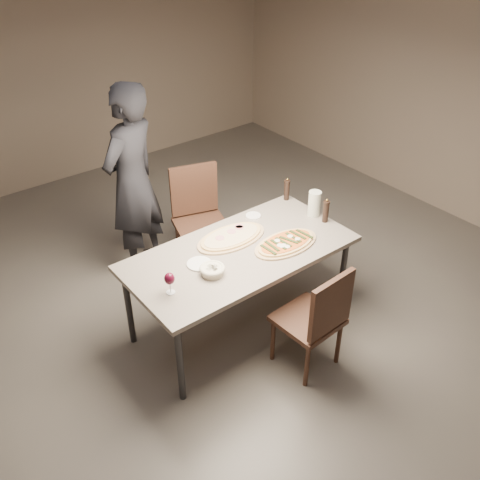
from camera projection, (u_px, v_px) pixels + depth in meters
room at (240, 176)px, 3.79m from camera, size 7.00×7.00×7.00m
dining_table at (240, 257)px, 4.18m from camera, size 1.80×0.90×0.75m
zucchini_pizza at (286, 243)px, 4.21m from camera, size 0.58×0.32×0.05m
ham_pizza at (231, 237)px, 4.28m from camera, size 0.62×0.34×0.04m
bread_basket at (212, 270)px, 3.88m from camera, size 0.19×0.19×0.07m
oil_dish at (253, 216)px, 4.57m from camera, size 0.13×0.13×0.01m
pepper_mill_left at (287, 189)px, 4.77m from camera, size 0.05×0.05×0.21m
pepper_mill_right at (326, 211)px, 4.45m from camera, size 0.06×0.06×0.22m
carafe at (314, 204)px, 4.53m from camera, size 0.11×0.11×0.22m
wine_glass at (170, 279)px, 3.66m from camera, size 0.08×0.08×0.17m
side_plate at (199, 264)px, 3.99m from camera, size 0.19×0.19×0.01m
chair_near at (317, 316)px, 3.87m from camera, size 0.46×0.46×0.92m
chair_far at (199, 213)px, 4.99m from camera, size 0.59×0.59×1.00m
diner at (132, 182)px, 4.76m from camera, size 0.78×0.67×1.82m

